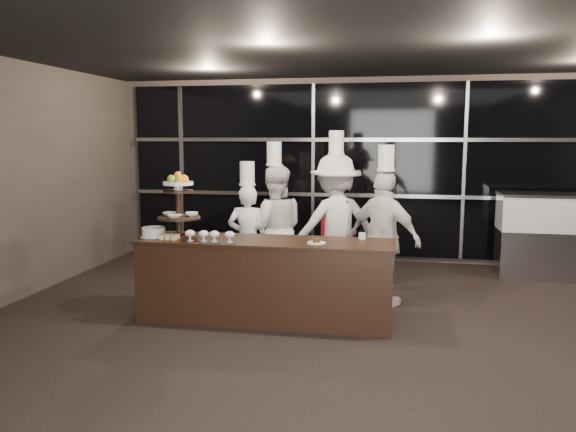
% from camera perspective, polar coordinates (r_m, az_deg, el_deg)
% --- Properties ---
extents(room, '(10.00, 10.00, 10.00)m').
position_cam_1_polar(room, '(4.32, 8.95, 0.65)').
color(room, black).
rests_on(room, ground).
extents(window_wall, '(8.60, 0.10, 2.80)m').
position_cam_1_polar(window_wall, '(9.24, 10.00, 4.56)').
color(window_wall, black).
rests_on(window_wall, ground).
extents(buffet_counter, '(2.84, 0.74, 0.92)m').
position_cam_1_polar(buffet_counter, '(6.30, -2.31, -6.50)').
color(buffet_counter, black).
rests_on(buffet_counter, ground).
extents(display_stand, '(0.48, 0.48, 0.74)m').
position_cam_1_polar(display_stand, '(6.44, -11.06, 1.58)').
color(display_stand, black).
rests_on(display_stand, buffet_counter).
extents(compotes, '(0.56, 0.11, 0.12)m').
position_cam_1_polar(compotes, '(6.14, -8.00, -1.85)').
color(compotes, silver).
rests_on(compotes, buffet_counter).
extents(layer_cake, '(0.30, 0.30, 0.11)m').
position_cam_1_polar(layer_cake, '(6.56, -13.50, -1.60)').
color(layer_cake, white).
rests_on(layer_cake, buffet_counter).
extents(pastry_squares, '(0.19, 0.13, 0.05)m').
position_cam_1_polar(pastry_squares, '(6.37, -11.94, -2.09)').
color(pastry_squares, '#EEC974').
rests_on(pastry_squares, buffet_counter).
extents(small_plate, '(0.20, 0.20, 0.05)m').
position_cam_1_polar(small_plate, '(6.00, 2.90, -2.66)').
color(small_plate, white).
rests_on(small_plate, buffet_counter).
extents(chef_cup, '(0.08, 0.08, 0.07)m').
position_cam_1_polar(chef_cup, '(6.29, 7.54, -2.03)').
color(chef_cup, white).
rests_on(chef_cup, buffet_counter).
extents(display_case, '(1.44, 0.63, 1.24)m').
position_cam_1_polar(display_case, '(8.97, 25.01, -1.43)').
color(display_case, '#A5A5AA').
rests_on(display_case, ground).
extents(chef_a, '(0.55, 0.38, 1.74)m').
position_cam_1_polar(chef_a, '(7.28, -4.10, -2.18)').
color(chef_a, white).
rests_on(chef_a, ground).
extents(chef_b, '(0.95, 0.81, 1.99)m').
position_cam_1_polar(chef_b, '(7.37, -1.39, -1.26)').
color(chef_b, white).
rests_on(chef_b, ground).
extents(chef_c, '(1.36, 1.14, 2.13)m').
position_cam_1_polar(chef_c, '(7.23, 4.83, -0.94)').
color(chef_c, silver).
rests_on(chef_c, ground).
extents(chef_d, '(1.04, 0.85, 1.96)m').
position_cam_1_polar(chef_d, '(6.85, 9.75, -2.17)').
color(chef_d, white).
rests_on(chef_d, ground).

